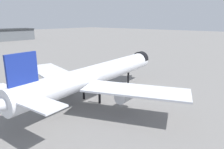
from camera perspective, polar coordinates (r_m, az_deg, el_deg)
ground at (r=70.20m, az=-6.65°, el=-6.66°), size 900.00×900.00×0.00m
airliner_near_gate at (r=67.77m, az=-4.32°, el=-0.10°), size 69.33×63.18×18.60m
traffic_cone_near_nose at (r=106.73m, az=-11.41°, el=0.85°), size 0.51×0.51×0.64m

